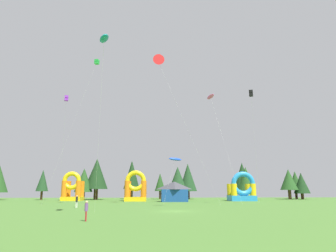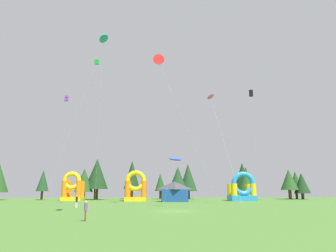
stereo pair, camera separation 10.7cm
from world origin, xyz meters
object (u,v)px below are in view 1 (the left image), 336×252
object	(u,v)px
kite_black_box	(251,94)
inflatable_orange_dome	(73,190)
kite_blue_parafoil	(175,159)
kite_green_box	(97,63)
kite_teal_parafoil	(104,39)
festival_tent	(174,191)
inflatable_red_slide	(242,191)
inflatable_yellow_castle	(136,189)
person_near_camera	(86,209)
kite_purple_box	(66,99)
person_midfield	(77,200)
kite_pink_parafoil	(211,97)
kite_red_delta	(158,62)

from	to	relation	value
kite_black_box	inflatable_orange_dome	bearing A→B (deg)	150.66
kite_blue_parafoil	kite_green_box	xyz separation A→B (m)	(-13.49, 1.79, 16.85)
kite_teal_parafoil	festival_tent	size ratio (longest dim) A/B	3.56
inflatable_red_slide	kite_black_box	bearing A→B (deg)	-98.32
inflatable_red_slide	inflatable_orange_dome	distance (m)	38.91
inflatable_yellow_castle	inflatable_red_slide	world-z (taller)	inflatable_yellow_castle
inflatable_red_slide	festival_tent	distance (m)	16.03
kite_blue_parafoil	person_near_camera	bearing A→B (deg)	-113.20
kite_purple_box	person_midfield	world-z (taller)	kite_purple_box
kite_purple_box	inflatable_red_slide	world-z (taller)	kite_purple_box
kite_teal_parafoil	person_midfield	bearing A→B (deg)	110.13
kite_pink_parafoil	inflatable_red_slide	distance (m)	22.82
inflatable_yellow_castle	inflatable_orange_dome	xyz separation A→B (m)	(-14.67, 3.47, -0.05)
person_midfield	inflatable_red_slide	xyz separation A→B (m)	(31.39, 24.57, 1.20)
kite_pink_parafoil	inflatable_yellow_castle	size ratio (longest dim) A/B	3.38
kite_red_delta	festival_tent	world-z (taller)	kite_red_delta
person_near_camera	kite_blue_parafoil	bearing A→B (deg)	-37.76
kite_pink_parafoil	inflatable_red_slide	size ratio (longest dim) A/B	3.45
person_near_camera	kite_black_box	bearing A→B (deg)	-56.75
kite_blue_parafoil	kite_pink_parafoil	bearing A→B (deg)	57.62
kite_green_box	inflatable_red_slide	xyz separation A→B (m)	(30.38, 19.96, -21.92)
kite_black_box	kite_teal_parafoil	world-z (taller)	kite_black_box
kite_pink_parafoil	kite_purple_box	xyz separation A→B (m)	(-27.13, -10.91, -4.07)
person_near_camera	festival_tent	xyz separation A→B (m)	(10.49, 40.28, 1.11)
kite_teal_parafoil	inflatable_red_slide	bearing A→B (deg)	56.34
kite_green_box	kite_teal_parafoil	world-z (taller)	kite_green_box
kite_green_box	kite_red_delta	world-z (taller)	kite_red_delta
kite_pink_parafoil	person_near_camera	world-z (taller)	kite_pink_parafoil
kite_purple_box	person_near_camera	size ratio (longest dim) A/B	10.81
kite_pink_parafoil	inflatable_orange_dome	bearing A→B (deg)	160.03
person_midfield	inflatable_orange_dome	size ratio (longest dim) A/B	0.27
kite_pink_parafoil	kite_teal_parafoil	xyz separation A→B (m)	(-17.81, -31.00, -2.91)
kite_black_box	kite_teal_parafoil	bearing A→B (deg)	-137.26
kite_green_box	person_midfield	size ratio (longest dim) A/B	13.87
kite_purple_box	inflatable_orange_dome	world-z (taller)	kite_purple_box
inflatable_yellow_castle	kite_black_box	bearing A→B (deg)	-38.07
person_near_camera	inflatable_yellow_castle	xyz separation A→B (m)	(2.08, 42.99, 1.54)
kite_purple_box	inflatable_orange_dome	xyz separation A→B (m)	(-3.42, 22.01, -15.35)
person_near_camera	kite_green_box	bearing A→B (deg)	-4.49
kite_red_delta	person_midfield	size ratio (longest dim) A/B	14.88
kite_black_box	inflatable_red_slide	xyz separation A→B (m)	(2.54, 17.40, -17.56)
kite_blue_parafoil	person_midfield	world-z (taller)	kite_blue_parafoil
inflatable_yellow_castle	festival_tent	xyz separation A→B (m)	(8.42, -2.71, -0.43)
kite_blue_parafoil	kite_pink_parafoil	size ratio (longest dim) A/B	0.34
kite_blue_parafoil	kite_black_box	world-z (taller)	kite_black_box
kite_teal_parafoil	inflatable_yellow_castle	size ratio (longest dim) A/B	2.96
kite_purple_box	inflatable_red_slide	xyz separation A→B (m)	(35.38, 19.04, -15.59)
kite_green_box	person_midfield	distance (m)	23.60
kite_purple_box	kite_teal_parafoil	bearing A→B (deg)	-65.09
kite_green_box	inflatable_red_slide	bearing A→B (deg)	33.31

